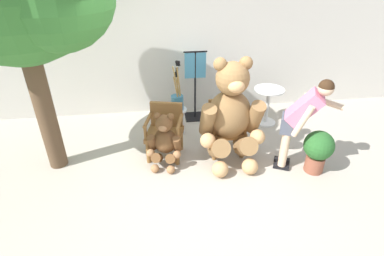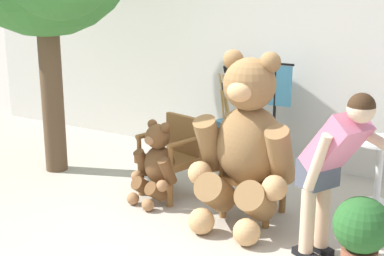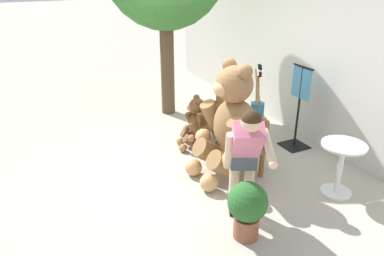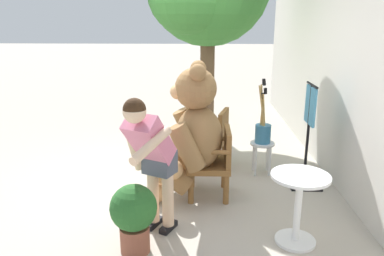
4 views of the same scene
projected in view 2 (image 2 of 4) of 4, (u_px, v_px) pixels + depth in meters
The scene contains 12 objects.
ground_plane at pixel (177, 226), 5.11m from camera, with size 60.00×60.00×0.00m, color #B2A899.
back_wall at pixel (279, 54), 6.74m from camera, with size 10.00×0.16×2.80m, color beige.
wooden_chair_left at pixel (173, 154), 5.82m from camera, with size 0.67×0.64×0.86m.
wooden_chair_right at pixel (257, 169), 5.32m from camera, with size 0.56×0.52×0.86m.
teddy_bear_large at pixel (246, 142), 5.01m from camera, with size 1.00×0.93×1.66m.
teddy_bear_small at pixel (156, 163), 5.60m from camera, with size 0.55×0.55×0.88m.
person_visitor at pixel (333, 161), 4.23m from camera, with size 0.90×0.52×1.47m.
white_stool at pixel (225, 151), 6.30m from camera, with size 0.34×0.34×0.46m.
brush_bucket at pixel (225, 127), 6.22m from camera, with size 0.22×0.22×0.91m.
round_side_table at pixel (379, 166), 5.48m from camera, with size 0.56×0.56×0.72m.
potted_plant at pixel (361, 233), 4.10m from camera, with size 0.44×0.44×0.68m.
clothing_display_stand at pixel (274, 116), 6.43m from camera, with size 0.44×0.40×1.36m.
Camera 2 is at (2.56, -3.95, 2.22)m, focal length 50.00 mm.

